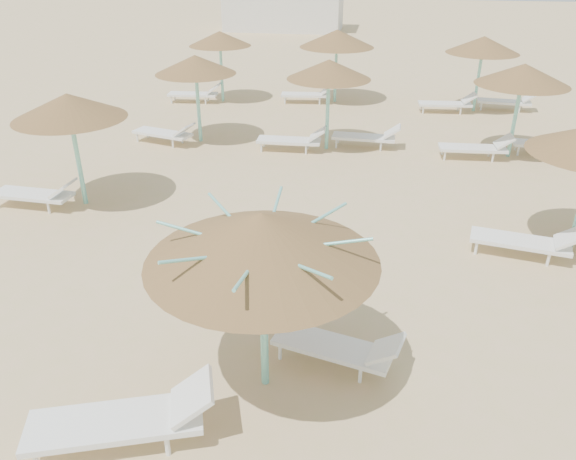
# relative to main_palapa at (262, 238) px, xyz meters

# --- Properties ---
(ground) EXTENTS (120.00, 120.00, 0.00)m
(ground) POSITION_rel_main_palapa_xyz_m (0.02, 0.39, -2.36)
(ground) COLOR tan
(ground) RESTS_ON ground
(main_palapa) EXTENTS (3.03, 3.03, 2.71)m
(main_palapa) POSITION_rel_main_palapa_xyz_m (0.00, 0.00, 0.00)
(main_palapa) COLOR #7CD7C9
(main_palapa) RESTS_ON ground
(lounger_main_a) EXTENTS (2.41, 1.42, 0.84)m
(lounger_main_a) POSITION_rel_main_palapa_xyz_m (-1.46, -1.35, -1.96)
(lounger_main_a) COLOR white
(lounger_main_a) RESTS_ON ground
(lounger_main_b) EXTENTS (2.00, 1.02, 0.70)m
(lounger_main_b) POSITION_rel_main_palapa_xyz_m (1.03, 0.55, -2.03)
(lounger_main_b) COLOR white
(lounger_main_b) RESTS_ON ground
(palapa_field) EXTENTS (19.44, 13.99, 2.71)m
(palapa_field) POSITION_rel_main_palapa_xyz_m (1.91, 10.51, -0.08)
(palapa_field) COLOR #7CD7C9
(palapa_field) RESTS_ON ground
(service_hut) EXTENTS (8.40, 4.40, 3.25)m
(service_hut) POSITION_rel_main_palapa_xyz_m (-5.98, 35.39, -0.71)
(service_hut) COLOR silver
(service_hut) RESTS_ON ground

